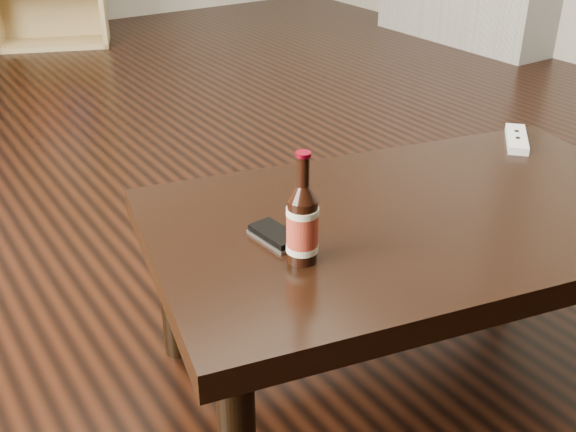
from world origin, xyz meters
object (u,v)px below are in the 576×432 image
coffee_table (416,234)px  remote (517,139)px  phone (275,235)px  beer_bottle (302,224)px

coffee_table → remote: 0.48m
phone → remote: remote is taller
remote → beer_bottle: bearing=-121.4°
remote → coffee_table: bearing=-116.6°
coffee_table → beer_bottle: beer_bottle is taller
coffee_table → beer_bottle: bearing=-176.0°
phone → remote: bearing=-0.2°
coffee_table → remote: remote is taller
coffee_table → beer_bottle: (-0.30, -0.02, 0.13)m
coffee_table → phone: phone is taller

